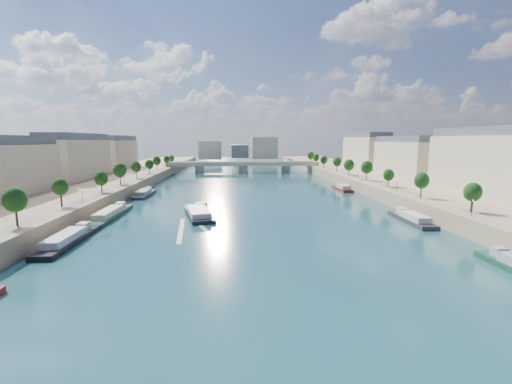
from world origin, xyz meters
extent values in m
plane|color=#0D343B|center=(0.00, 100.00, 0.00)|extent=(700.00, 700.00, 0.00)
cube|color=#9E8460|center=(-72.00, 100.00, 2.50)|extent=(44.00, 520.00, 5.00)
cube|color=#9E8460|center=(72.00, 100.00, 2.50)|extent=(44.00, 520.00, 5.00)
cube|color=gray|center=(-57.00, 100.00, 5.05)|extent=(14.00, 520.00, 0.10)
cube|color=gray|center=(57.00, 100.00, 5.05)|extent=(14.00, 520.00, 0.10)
cylinder|color=#382B1E|center=(-55.00, 42.00, 6.91)|extent=(0.50, 0.50, 3.82)
ellipsoid|color=black|center=(-55.00, 42.00, 10.50)|extent=(4.80, 4.80, 5.52)
cylinder|color=#382B1E|center=(-55.00, 66.00, 6.91)|extent=(0.50, 0.50, 3.82)
ellipsoid|color=black|center=(-55.00, 66.00, 10.50)|extent=(4.80, 4.80, 5.52)
cylinder|color=#382B1E|center=(-55.00, 90.00, 6.91)|extent=(0.50, 0.50, 3.82)
ellipsoid|color=black|center=(-55.00, 90.00, 10.50)|extent=(4.80, 4.80, 5.52)
cylinder|color=#382B1E|center=(-55.00, 114.00, 6.91)|extent=(0.50, 0.50, 3.82)
ellipsoid|color=black|center=(-55.00, 114.00, 10.50)|extent=(4.80, 4.80, 5.52)
cylinder|color=#382B1E|center=(-55.00, 138.00, 6.91)|extent=(0.50, 0.50, 3.82)
ellipsoid|color=black|center=(-55.00, 138.00, 10.50)|extent=(4.80, 4.80, 5.52)
cylinder|color=#382B1E|center=(-55.00, 162.00, 6.91)|extent=(0.50, 0.50, 3.82)
ellipsoid|color=black|center=(-55.00, 162.00, 10.50)|extent=(4.80, 4.80, 5.52)
cylinder|color=#382B1E|center=(-55.00, 186.00, 6.91)|extent=(0.50, 0.50, 3.82)
ellipsoid|color=black|center=(-55.00, 186.00, 10.50)|extent=(4.80, 4.80, 5.52)
cylinder|color=#382B1E|center=(-55.00, 210.00, 6.91)|extent=(0.50, 0.50, 3.82)
ellipsoid|color=black|center=(-55.00, 210.00, 10.50)|extent=(4.80, 4.80, 5.52)
cylinder|color=#382B1E|center=(-55.00, 234.00, 6.91)|extent=(0.50, 0.50, 3.82)
ellipsoid|color=black|center=(-55.00, 234.00, 10.50)|extent=(4.80, 4.80, 5.52)
cylinder|color=#382B1E|center=(55.00, 50.00, 6.91)|extent=(0.50, 0.50, 3.82)
ellipsoid|color=black|center=(55.00, 50.00, 10.50)|extent=(4.80, 4.80, 5.52)
cylinder|color=#382B1E|center=(55.00, 74.00, 6.91)|extent=(0.50, 0.50, 3.82)
ellipsoid|color=black|center=(55.00, 74.00, 10.50)|extent=(4.80, 4.80, 5.52)
cylinder|color=#382B1E|center=(55.00, 98.00, 6.91)|extent=(0.50, 0.50, 3.82)
ellipsoid|color=black|center=(55.00, 98.00, 10.50)|extent=(4.80, 4.80, 5.52)
cylinder|color=#382B1E|center=(55.00, 122.00, 6.91)|extent=(0.50, 0.50, 3.82)
ellipsoid|color=black|center=(55.00, 122.00, 10.50)|extent=(4.80, 4.80, 5.52)
cylinder|color=#382B1E|center=(55.00, 146.00, 6.91)|extent=(0.50, 0.50, 3.82)
ellipsoid|color=black|center=(55.00, 146.00, 10.50)|extent=(4.80, 4.80, 5.52)
cylinder|color=#382B1E|center=(55.00, 170.00, 6.91)|extent=(0.50, 0.50, 3.82)
ellipsoid|color=black|center=(55.00, 170.00, 10.50)|extent=(4.80, 4.80, 5.52)
cylinder|color=#382B1E|center=(55.00, 194.00, 6.91)|extent=(0.50, 0.50, 3.82)
ellipsoid|color=black|center=(55.00, 194.00, 10.50)|extent=(4.80, 4.80, 5.52)
cylinder|color=#382B1E|center=(55.00, 218.00, 6.91)|extent=(0.50, 0.50, 3.82)
ellipsoid|color=black|center=(55.00, 218.00, 10.50)|extent=(4.80, 4.80, 5.52)
cylinder|color=#382B1E|center=(55.00, 242.00, 6.91)|extent=(0.50, 0.50, 3.82)
ellipsoid|color=black|center=(55.00, 242.00, 10.50)|extent=(4.80, 4.80, 5.52)
cylinder|color=black|center=(-52.50, 70.00, 7.00)|extent=(0.14, 0.14, 4.00)
sphere|color=#FFE5B2|center=(-52.50, 70.00, 9.10)|extent=(0.36, 0.36, 0.36)
cylinder|color=black|center=(-52.50, 110.00, 7.00)|extent=(0.14, 0.14, 4.00)
sphere|color=#FFE5B2|center=(-52.50, 110.00, 9.10)|extent=(0.36, 0.36, 0.36)
cylinder|color=black|center=(-52.50, 150.00, 7.00)|extent=(0.14, 0.14, 4.00)
sphere|color=#FFE5B2|center=(-52.50, 150.00, 9.10)|extent=(0.36, 0.36, 0.36)
cylinder|color=black|center=(-52.50, 190.00, 7.00)|extent=(0.14, 0.14, 4.00)
sphere|color=#FFE5B2|center=(-52.50, 190.00, 9.10)|extent=(0.36, 0.36, 0.36)
cylinder|color=black|center=(52.50, 45.00, 7.00)|extent=(0.14, 0.14, 4.00)
sphere|color=#FFE5B2|center=(52.50, 45.00, 9.10)|extent=(0.36, 0.36, 0.36)
cylinder|color=black|center=(52.50, 85.00, 7.00)|extent=(0.14, 0.14, 4.00)
sphere|color=#FFE5B2|center=(52.50, 85.00, 9.10)|extent=(0.36, 0.36, 0.36)
cylinder|color=black|center=(52.50, 125.00, 7.00)|extent=(0.14, 0.14, 4.00)
sphere|color=#FFE5B2|center=(52.50, 125.00, 9.10)|extent=(0.36, 0.36, 0.36)
cylinder|color=black|center=(52.50, 165.00, 7.00)|extent=(0.14, 0.14, 4.00)
sphere|color=#FFE5B2|center=(52.50, 165.00, 9.10)|extent=(0.36, 0.36, 0.36)
cylinder|color=black|center=(52.50, 205.00, 7.00)|extent=(0.14, 0.14, 4.00)
sphere|color=#FFE5B2|center=(52.50, 205.00, 9.10)|extent=(0.36, 0.36, 0.36)
cube|color=beige|center=(-85.00, 141.00, 15.00)|extent=(16.00, 52.00, 20.00)
cube|color=#474C54|center=(-85.00, 141.00, 26.60)|extent=(14.72, 50.44, 3.20)
cube|color=beige|center=(-85.00, 199.00, 15.00)|extent=(16.00, 52.00, 20.00)
cube|color=#474C54|center=(-85.00, 199.00, 26.60)|extent=(14.72, 50.44, 3.20)
cube|color=beige|center=(85.00, 83.00, 15.00)|extent=(16.00, 52.00, 20.00)
cube|color=#474C54|center=(85.00, 83.00, 26.60)|extent=(14.72, 50.44, 3.20)
cube|color=beige|center=(85.00, 141.00, 15.00)|extent=(16.00, 52.00, 20.00)
cube|color=#474C54|center=(85.00, 141.00, 26.60)|extent=(14.72, 50.44, 3.20)
cube|color=beige|center=(85.00, 199.00, 15.00)|extent=(16.00, 52.00, 20.00)
cube|color=#474C54|center=(85.00, 199.00, 26.60)|extent=(14.72, 50.44, 3.20)
cube|color=beige|center=(-30.00, 310.00, 14.00)|extent=(22.00, 18.00, 18.00)
cube|color=beige|center=(25.00, 320.00, 16.00)|extent=(26.00, 20.00, 22.00)
cube|color=#474C54|center=(0.00, 335.00, 12.00)|extent=(18.00, 16.00, 14.00)
cube|color=#C1B79E|center=(0.00, 218.46, 6.20)|extent=(112.00, 11.00, 2.20)
cube|color=#C1B79E|center=(0.00, 213.46, 7.70)|extent=(112.00, 0.80, 0.90)
cube|color=#C1B79E|center=(0.00, 223.46, 7.70)|extent=(112.00, 0.80, 0.90)
cylinder|color=#C1B79E|center=(-32.00, 218.46, 2.50)|extent=(6.40, 6.40, 5.00)
cylinder|color=#C1B79E|center=(0.00, 218.46, 2.50)|extent=(6.40, 6.40, 5.00)
cylinder|color=#C1B79E|center=(32.00, 218.46, 2.50)|extent=(6.40, 6.40, 5.00)
cube|color=#C1B79E|center=(-52.00, 218.46, 2.50)|extent=(6.00, 12.00, 5.00)
cube|color=#C1B79E|center=(52.00, 218.46, 2.50)|extent=(6.00, 12.00, 5.00)
cube|color=black|center=(-17.96, 72.74, 0.28)|extent=(12.50, 25.66, 1.76)
cube|color=silver|center=(-17.96, 70.76, 1.96)|extent=(9.29, 16.95, 1.59)
cube|color=silver|center=(-17.96, 80.15, 2.06)|extent=(4.11, 3.69, 1.80)
cube|color=silver|center=(-21.16, 55.74, 0.02)|extent=(3.98, 25.98, 0.04)
cube|color=silver|center=(-14.76, 55.74, 0.02)|extent=(10.09, 24.82, 0.04)
cube|color=black|center=(-45.50, 45.49, 0.30)|extent=(5.00, 25.93, 1.80)
cube|color=silver|center=(-45.50, 43.41, 2.00)|extent=(4.10, 14.26, 1.60)
cube|color=silver|center=(-45.50, 53.27, 2.10)|extent=(2.50, 3.11, 1.80)
cube|color=#1B4431|center=(-45.50, 73.33, 0.30)|extent=(5.00, 29.74, 1.80)
cube|color=beige|center=(-45.50, 70.95, 2.00)|extent=(4.10, 16.36, 1.60)
cube|color=beige|center=(-45.50, 82.25, 2.10)|extent=(2.50, 3.57, 1.80)
cube|color=#2B2C2E|center=(-45.50, 114.27, 0.30)|extent=(5.00, 22.69, 1.80)
cube|color=gray|center=(-45.50, 112.46, 2.00)|extent=(4.10, 12.48, 1.60)
cube|color=gray|center=(-45.50, 121.08, 2.10)|extent=(2.50, 2.72, 1.80)
cube|color=#9998A0|center=(45.50, 26.93, 2.10)|extent=(2.50, 2.16, 1.80)
cube|color=#29292C|center=(45.50, 60.52, 0.30)|extent=(5.00, 20.78, 1.80)
cube|color=silver|center=(45.50, 58.86, 2.00)|extent=(4.10, 11.43, 1.60)
cube|color=silver|center=(45.50, 66.75, 2.10)|extent=(2.50, 2.49, 1.80)
cube|color=maroon|center=(45.50, 125.31, 0.30)|extent=(5.00, 18.53, 1.80)
cube|color=#AFB5BB|center=(45.50, 123.83, 2.00)|extent=(4.10, 10.19, 1.60)
cube|color=#AFB5BB|center=(45.50, 130.87, 2.10)|extent=(2.50, 2.22, 1.80)
camera|label=1|loc=(-6.79, -34.87, 23.97)|focal=24.00mm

